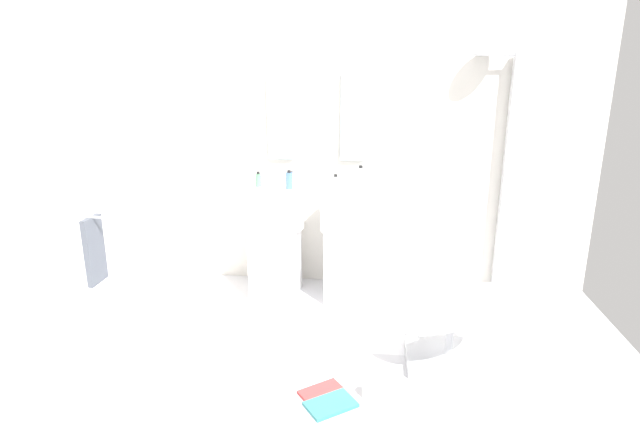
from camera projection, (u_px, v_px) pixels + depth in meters
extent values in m
cube|color=silver|center=(287.00, 380.00, 3.25)|extent=(4.80, 3.60, 0.04)
cube|color=silver|center=(317.00, 142.00, 4.47)|extent=(4.80, 0.10, 2.60)
cube|color=white|center=(276.00, 261.00, 4.39)|extent=(0.40, 0.40, 0.62)
cylinder|color=white|center=(274.00, 208.00, 4.26)|extent=(0.50, 0.50, 0.33)
cylinder|color=#B7BABF|center=(277.00, 180.00, 4.33)|extent=(0.02, 0.02, 0.10)
cube|color=white|center=(349.00, 264.00, 4.32)|extent=(0.40, 0.40, 0.62)
cylinder|color=white|center=(350.00, 211.00, 4.19)|extent=(0.50, 0.50, 0.33)
cylinder|color=#B7BABF|center=(351.00, 182.00, 4.26)|extent=(0.02, 0.02, 0.10)
cube|color=#8C9EA8|center=(280.00, 117.00, 4.37)|extent=(0.22, 0.03, 0.74)
cube|color=#8C9EA8|center=(354.00, 118.00, 4.30)|extent=(0.22, 0.03, 0.74)
cube|color=#B7BABF|center=(511.00, 179.00, 4.24)|extent=(0.14, 0.08, 2.05)
cylinder|color=#B7BABF|center=(505.00, 55.00, 3.97)|extent=(0.30, 0.02, 0.02)
cylinder|color=#B7BABF|center=(486.00, 54.00, 3.95)|extent=(0.24, 0.24, 0.02)
cube|color=#B7BABF|center=(448.00, 358.00, 3.41)|extent=(0.56, 0.50, 0.06)
cylinder|color=#B7BABF|center=(450.00, 335.00, 3.36)|extent=(0.05, 0.05, 0.34)
torus|color=white|center=(452.00, 308.00, 3.31)|extent=(1.11, 1.11, 0.49)
cylinder|color=#B7BABF|center=(74.00, 272.00, 3.72)|extent=(0.03, 0.03, 0.95)
cylinder|color=#B7BABF|center=(90.00, 217.00, 3.58)|extent=(0.36, 0.02, 0.02)
cube|color=#4C515B|center=(94.00, 250.00, 3.65)|extent=(0.04, 0.22, 0.50)
cube|color=#B2B2B7|center=(346.00, 392.00, 3.09)|extent=(1.11, 0.89, 0.01)
cube|color=#B73838|center=(323.00, 394.00, 3.05)|extent=(0.33, 0.31, 0.02)
cube|color=teal|center=(331.00, 404.00, 2.95)|extent=(0.34, 0.32, 0.02)
cylinder|color=white|center=(369.00, 390.00, 3.02)|extent=(0.08, 0.08, 0.09)
cylinder|color=#59996B|center=(258.00, 180.00, 4.30)|extent=(0.05, 0.05, 0.11)
cylinder|color=black|center=(258.00, 173.00, 4.28)|extent=(0.03, 0.03, 0.02)
cylinder|color=#99999E|center=(336.00, 184.00, 4.15)|extent=(0.05, 0.05, 0.12)
cylinder|color=black|center=(336.00, 175.00, 4.13)|extent=(0.03, 0.03, 0.02)
cylinder|color=white|center=(292.00, 180.00, 4.31)|extent=(0.04, 0.04, 0.11)
cylinder|color=black|center=(291.00, 172.00, 4.29)|extent=(0.02, 0.02, 0.02)
cylinder|color=silver|center=(361.00, 178.00, 4.22)|extent=(0.06, 0.06, 0.17)
cylinder|color=black|center=(361.00, 167.00, 4.19)|extent=(0.03, 0.03, 0.02)
cylinder|color=#4C72B7|center=(289.00, 181.00, 4.20)|extent=(0.06, 0.06, 0.14)
cylinder|color=black|center=(289.00, 171.00, 4.18)|extent=(0.03, 0.03, 0.02)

